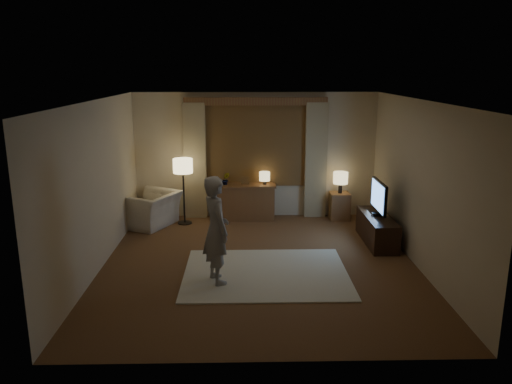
{
  "coord_description": "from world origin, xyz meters",
  "views": [
    {
      "loc": [
        -0.23,
        -7.5,
        3.07
      ],
      "look_at": [
        -0.04,
        0.6,
        1.05
      ],
      "focal_mm": 35.0,
      "sensor_mm": 36.0,
      "label": 1
    }
  ],
  "objects_px": {
    "side_table": "(339,206)",
    "person": "(216,230)",
    "armchair": "(151,209)",
    "sideboard": "(245,203)",
    "tv_stand": "(377,229)"
  },
  "relations": [
    {
      "from": "side_table",
      "to": "person",
      "type": "relative_size",
      "value": 0.35
    },
    {
      "from": "armchair",
      "to": "person",
      "type": "bearing_deg",
      "value": 54.06
    },
    {
      "from": "tv_stand",
      "to": "person",
      "type": "distance_m",
      "value": 3.3
    },
    {
      "from": "sideboard",
      "to": "side_table",
      "type": "bearing_deg",
      "value": -1.46
    },
    {
      "from": "armchair",
      "to": "person",
      "type": "height_order",
      "value": "person"
    },
    {
      "from": "sideboard",
      "to": "armchair",
      "type": "height_order",
      "value": "sideboard"
    },
    {
      "from": "sideboard",
      "to": "tv_stand",
      "type": "height_order",
      "value": "sideboard"
    },
    {
      "from": "tv_stand",
      "to": "armchair",
      "type": "bearing_deg",
      "value": 165.49
    },
    {
      "from": "sideboard",
      "to": "tv_stand",
      "type": "xyz_separation_m",
      "value": [
        2.37,
        -1.51,
        -0.1
      ]
    },
    {
      "from": "sideboard",
      "to": "person",
      "type": "relative_size",
      "value": 0.76
    },
    {
      "from": "sideboard",
      "to": "armchair",
      "type": "bearing_deg",
      "value": -167.83
    },
    {
      "from": "sideboard",
      "to": "armchair",
      "type": "distance_m",
      "value": 1.93
    },
    {
      "from": "tv_stand",
      "to": "sideboard",
      "type": "bearing_deg",
      "value": 147.54
    },
    {
      "from": "sideboard",
      "to": "side_table",
      "type": "height_order",
      "value": "sideboard"
    },
    {
      "from": "side_table",
      "to": "armchair",
      "type": "bearing_deg",
      "value": -174.71
    }
  ]
}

